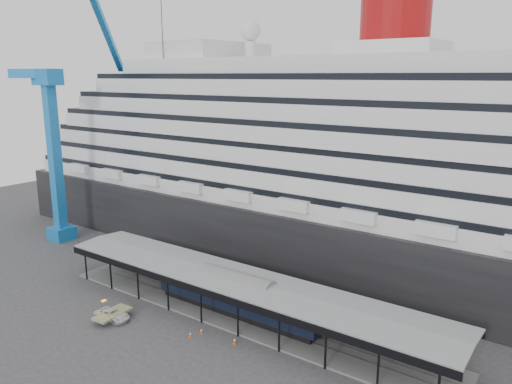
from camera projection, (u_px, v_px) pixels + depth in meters
ground at (214, 332)px, 59.95m from camera, size 200.00×200.00×0.00m
cruise_ship at (340, 149)px, 81.03m from camera, size 130.00×30.00×43.90m
platform_canopy at (240, 299)px, 63.36m from camera, size 56.00×9.18×5.30m
crane_blue at (59, 133)px, 89.40m from camera, size 22.63×19.19×47.60m
port_truck at (112, 315)px, 62.85m from camera, size 4.94×2.56×1.33m
pullman_carriage at (236, 295)px, 63.53m from camera, size 24.18×3.39×23.72m
traffic_cone_left at (201, 331)px, 59.55m from camera, size 0.44×0.44×0.68m
traffic_cone_mid at (190, 334)px, 58.72m from camera, size 0.46×0.46×0.69m
traffic_cone_right at (235, 341)px, 57.21m from camera, size 0.42×0.42×0.81m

